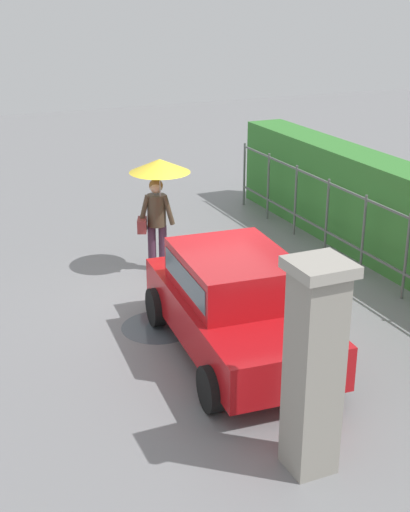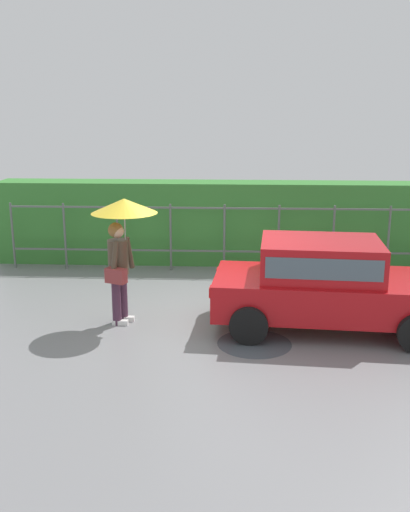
# 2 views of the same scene
# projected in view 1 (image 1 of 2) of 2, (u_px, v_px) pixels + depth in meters

# --- Properties ---
(ground_plane) EXTENTS (40.00, 40.00, 0.00)m
(ground_plane) POSITION_uv_depth(u_px,v_px,m) (210.00, 303.00, 11.65)
(ground_plane) COLOR slate
(car) EXTENTS (3.84, 2.08, 1.48)m
(car) POSITION_uv_depth(u_px,v_px,m) (235.00, 300.00, 9.84)
(car) COLOR #B71116
(car) RESTS_ON ground
(pedestrian) EXTENTS (1.08, 1.08, 2.12)m
(pedestrian) POSITION_uv_depth(u_px,v_px,m) (158.00, 185.00, 12.42)
(pedestrian) COLOR #47283D
(pedestrian) RESTS_ON ground
(gate_pillar) EXTENTS (0.60, 0.60, 2.42)m
(gate_pillar) POSITION_uv_depth(u_px,v_px,m) (314.00, 367.00, 7.26)
(gate_pillar) COLOR gray
(gate_pillar) RESTS_ON ground
(fence_section) EXTENTS (10.80, 0.05, 1.50)m
(fence_section) POSITION_uv_depth(u_px,v_px,m) (384.00, 242.00, 12.05)
(fence_section) COLOR #59605B
(fence_section) RESTS_ON ground
(puddle_near) EXTENTS (1.16, 1.16, 0.00)m
(puddle_near) POSITION_uv_depth(u_px,v_px,m) (159.00, 327.00, 10.84)
(puddle_near) COLOR #4C545B
(puddle_near) RESTS_ON ground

